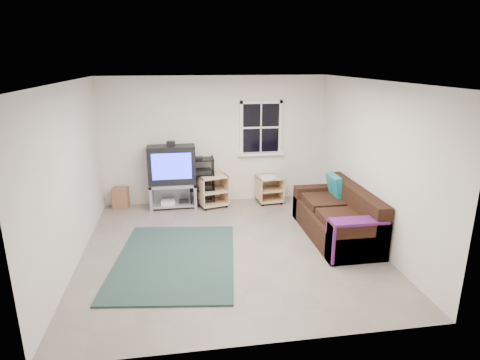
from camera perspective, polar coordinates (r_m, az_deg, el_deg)
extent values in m
plane|color=gray|center=(6.52, -1.40, -9.64)|extent=(4.60, 4.60, 0.00)
plane|color=white|center=(5.84, -1.59, 13.84)|extent=(4.60, 4.60, 0.00)
plane|color=white|center=(8.28, -3.56, 5.61)|extent=(4.60, 0.00, 4.60)
plane|color=white|center=(3.91, 2.91, -7.39)|extent=(4.60, 0.00, 4.60)
plane|color=white|center=(6.20, -23.06, 0.47)|extent=(0.00, 4.60, 4.60)
plane|color=white|center=(6.73, 18.32, 2.18)|extent=(0.00, 4.60, 4.60)
cube|color=black|center=(8.36, 2.97, 7.47)|extent=(0.80, 0.01, 1.02)
cube|color=white|center=(8.27, 3.05, 11.01)|extent=(0.88, 0.06, 0.06)
cube|color=white|center=(8.43, 2.96, 3.74)|extent=(0.98, 0.14, 0.05)
cube|color=white|center=(8.27, 0.19, 7.39)|extent=(0.06, 0.06, 1.10)
cube|color=white|center=(8.43, 5.75, 7.49)|extent=(0.06, 0.06, 1.10)
cube|color=white|center=(8.35, 2.99, 7.45)|extent=(0.78, 0.04, 0.04)
cube|color=#A0A0A8|center=(8.19, -9.54, -0.61)|extent=(0.93, 0.46, 0.06)
cube|color=#A0A0A8|center=(8.28, -12.49, -2.24)|extent=(0.06, 0.46, 0.51)
cube|color=#A0A0A8|center=(8.27, -6.44, -1.98)|extent=(0.06, 0.46, 0.51)
cube|color=#A0A0A8|center=(8.33, -9.40, -3.36)|extent=(0.82, 0.43, 0.04)
cube|color=#A0A0A8|center=(8.47, -9.46, -1.65)|extent=(0.93, 0.04, 0.51)
cube|color=silver|center=(8.27, -10.19, -3.11)|extent=(0.28, 0.22, 0.07)
cube|color=black|center=(8.31, -8.01, -2.99)|extent=(0.19, 0.17, 0.06)
cube|color=black|center=(8.08, -9.68, 2.16)|extent=(0.93, 0.39, 0.76)
cube|color=#1D28F9|center=(7.88, -9.70, 1.91)|extent=(0.76, 0.01, 0.52)
cube|color=black|center=(7.99, -9.83, 5.13)|extent=(0.17, 0.12, 0.09)
cylinder|color=black|center=(8.09, -7.03, -0.56)|extent=(0.02, 0.02, 1.01)
cylinder|color=black|center=(8.11, -3.73, -0.41)|extent=(0.02, 0.02, 1.01)
cylinder|color=black|center=(8.40, -7.11, 0.10)|extent=(0.02, 0.02, 1.01)
cylinder|color=black|center=(8.42, -3.94, 0.25)|extent=(0.02, 0.02, 1.01)
cube|color=black|center=(8.40, -5.37, -3.16)|extent=(0.51, 0.37, 0.02)
cube|color=black|center=(8.38, -5.38, -2.83)|extent=(0.40, 0.30, 0.08)
cube|color=black|center=(8.30, -5.42, -1.16)|extent=(0.51, 0.37, 0.02)
cube|color=black|center=(8.28, -5.43, -0.83)|extent=(0.40, 0.30, 0.08)
cube|color=black|center=(8.21, -5.48, 0.88)|extent=(0.51, 0.37, 0.02)
cube|color=black|center=(8.19, -5.49, 1.22)|extent=(0.40, 0.30, 0.08)
cube|color=black|center=(8.13, -5.54, 2.96)|extent=(0.51, 0.37, 0.02)
cube|color=tan|center=(8.14, -4.02, 0.64)|extent=(0.68, 0.68, 0.02)
cube|color=tan|center=(8.32, -3.94, -3.17)|extent=(0.68, 0.68, 0.02)
cube|color=tan|center=(8.14, -5.74, -1.51)|extent=(0.16, 0.54, 0.60)
cube|color=tan|center=(8.31, -2.25, -1.06)|extent=(0.16, 0.54, 0.60)
cube|color=tan|center=(8.46, -4.58, -0.77)|extent=(0.50, 0.15, 0.60)
cube|color=tan|center=(8.23, -3.97, -1.44)|extent=(0.62, 0.64, 0.02)
cylinder|color=black|center=(8.07, -4.89, -4.14)|extent=(0.06, 0.06, 0.06)
cylinder|color=black|center=(8.60, -3.04, -2.76)|extent=(0.06, 0.06, 0.06)
cube|color=tan|center=(8.37, 4.25, 0.41)|extent=(0.55, 0.55, 0.02)
cube|color=tan|center=(8.52, 4.18, -2.71)|extent=(0.55, 0.55, 0.02)
cube|color=tan|center=(8.37, 2.64, -1.28)|extent=(0.06, 0.51, 0.51)
cube|color=tan|center=(8.51, 5.76, -1.04)|extent=(0.06, 0.51, 0.51)
cube|color=tan|center=(8.66, 3.73, -0.68)|extent=(0.46, 0.06, 0.51)
cube|color=tan|center=(8.45, 4.21, -1.29)|extent=(0.50, 0.52, 0.02)
cylinder|color=black|center=(8.29, 3.27, -3.51)|extent=(0.05, 0.05, 0.05)
cylinder|color=black|center=(8.77, 5.03, -2.41)|extent=(0.05, 0.05, 0.05)
cylinder|color=silver|center=(8.25, 4.12, 0.35)|extent=(0.36, 0.36, 0.03)
cube|color=black|center=(7.03, 13.35, -6.20)|extent=(0.90, 2.01, 0.42)
cube|color=black|center=(7.00, 16.09, -2.75)|extent=(0.24, 2.01, 0.43)
cube|color=black|center=(7.76, 10.99, -3.03)|extent=(0.90, 0.24, 0.62)
cube|color=black|center=(6.25, 16.42, -8.41)|extent=(0.90, 0.24, 0.62)
cube|color=black|center=(6.55, 14.15, -5.36)|extent=(0.60, 0.72, 0.13)
cube|color=black|center=(7.25, 11.73, -3.03)|extent=(0.60, 0.72, 0.13)
cube|color=teal|center=(7.40, 13.33, -0.80)|extent=(0.20, 0.48, 0.42)
cube|color=#0E1E9B|center=(6.11, 16.50, -5.62)|extent=(0.83, 0.30, 0.04)
cube|color=#0E1E9B|center=(6.08, 12.71, -8.65)|extent=(0.04, 0.30, 0.58)
cube|color=#312215|center=(6.22, -9.20, -11.10)|extent=(2.04, 2.61, 0.03)
cube|color=#8F6040|center=(8.46, -16.59, -2.44)|extent=(0.33, 0.24, 0.43)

